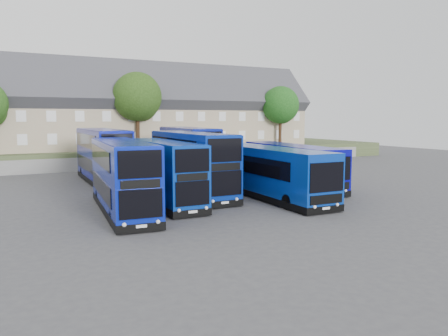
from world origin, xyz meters
TOP-DOWN VIEW (x-y plane):
  - ground at (0.00, 0.00)m, footprint 120.00×120.00m
  - retaining_wall at (0.00, 24.00)m, footprint 70.00×0.40m
  - earth_bank at (0.00, 34.00)m, footprint 80.00×20.00m
  - terrace_row at (0.00, 30.00)m, footprint 54.00×10.40m
  - dd_front_left at (-6.10, 1.01)m, footprint 3.48×11.16m
  - dd_front_mid at (-2.87, 2.75)m, footprint 2.59×10.59m
  - dd_front_right at (0.13, 4.95)m, footprint 3.01×11.82m
  - dd_rear_left at (-4.53, 14.23)m, footprint 2.92×12.02m
  - dd_rear_right at (3.81, 14.50)m, footprint 3.94×12.32m
  - coach_east_a at (4.70, 1.43)m, footprint 3.11×13.47m
  - coach_east_b at (9.29, 4.89)m, footprint 4.04×13.11m
  - tree_mid at (2.15, 25.60)m, footprint 5.76×5.76m
  - tree_east at (22.15, 25.10)m, footprint 5.12×5.12m
  - tree_far at (28.15, 32.10)m, footprint 5.44×5.44m

SIDE VIEW (x-z plane):
  - ground at x=0.00m, z-range 0.00..0.00m
  - retaining_wall at x=0.00m, z-range 0.00..1.50m
  - earth_bank at x=0.00m, z-range 0.00..2.00m
  - coach_east_b at x=9.29m, z-range -0.03..3.50m
  - coach_east_a at x=4.70m, z-range -0.03..3.63m
  - dd_front_mid at x=-2.87m, z-range -0.04..4.15m
  - dd_front_left at x=-6.10m, z-range -0.04..4.33m
  - dd_front_right at x=0.13m, z-range -0.04..4.63m
  - dd_rear_left at x=-4.53m, z-range -0.04..4.72m
  - dd_rear_right at x=3.81m, z-range -0.04..4.78m
  - terrace_row at x=0.00m, z-range 1.00..12.20m
  - tree_east at x=22.15m, z-range 3.31..11.47m
  - tree_far at x=28.15m, z-range 3.39..12.06m
  - tree_mid at x=2.15m, z-range 3.48..12.66m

